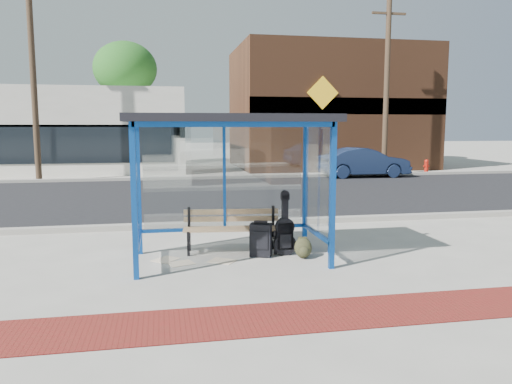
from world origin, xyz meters
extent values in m
plane|color=#B2ADA0|center=(0.00, 0.00, 0.00)|extent=(120.00, 120.00, 0.00)
cube|color=maroon|center=(0.00, -2.60, 0.01)|extent=(60.00, 1.00, 0.01)
cube|color=gray|center=(0.00, 2.90, 0.06)|extent=(60.00, 0.25, 0.12)
cube|color=black|center=(0.00, 8.00, 0.00)|extent=(60.00, 10.00, 0.00)
cube|color=gray|center=(0.00, 13.10, 0.06)|extent=(60.00, 0.25, 0.12)
cube|color=#B2ADA0|center=(0.00, 15.00, 0.00)|extent=(60.00, 4.00, 0.01)
cube|color=#0E429A|center=(-1.50, -0.75, 1.15)|extent=(0.08, 0.08, 2.30)
cube|color=#0E429A|center=(1.50, -0.75, 1.15)|extent=(0.08, 0.08, 2.30)
cube|color=#0E429A|center=(-1.50, 0.75, 1.15)|extent=(0.08, 0.08, 2.30)
cube|color=#0E429A|center=(1.50, 0.75, 1.15)|extent=(0.08, 0.08, 2.30)
cube|color=#0E429A|center=(0.00, 0.75, 2.26)|extent=(3.00, 0.08, 0.08)
cube|color=#0E429A|center=(0.00, -0.75, 2.26)|extent=(3.00, 0.08, 0.08)
cube|color=#0E429A|center=(-1.50, 0.00, 2.26)|extent=(0.08, 1.50, 0.08)
cube|color=#0E429A|center=(1.50, 0.00, 2.26)|extent=(0.08, 1.50, 0.08)
cube|color=#0E429A|center=(0.00, 0.75, 0.40)|extent=(3.00, 0.08, 0.06)
cube|color=#0E429A|center=(-1.50, 0.00, 0.40)|extent=(0.08, 1.50, 0.06)
cube|color=#0E429A|center=(1.50, 0.00, 0.40)|extent=(0.08, 1.50, 0.06)
cube|color=#0E429A|center=(0.00, 0.75, 1.35)|extent=(0.05, 0.05, 1.90)
cube|color=silver|center=(0.00, 0.75, 1.31)|extent=(2.84, 0.01, 1.82)
cube|color=silver|center=(-1.50, 0.00, 1.31)|extent=(0.02, 1.34, 1.82)
cube|color=silver|center=(1.50, 0.00, 1.31)|extent=(0.02, 1.34, 1.82)
cube|color=black|center=(0.00, 0.00, 2.36)|extent=(3.30, 1.80, 0.12)
cube|color=#59331E|center=(8.00, 18.50, 3.20)|extent=(10.00, 7.00, 6.40)
cube|color=black|center=(8.00, 15.05, 3.20)|extent=(10.00, 0.10, 0.80)
cube|color=yellow|center=(6.50, 14.95, 3.80)|extent=(1.56, 0.06, 1.56)
cylinder|color=#4C3826|center=(-3.00, 22.00, 2.50)|extent=(0.36, 0.36, 5.00)
ellipsoid|color=#1A5B1A|center=(-3.00, 22.00, 5.50)|extent=(3.60, 3.60, 3.06)
cylinder|color=#4C3826|center=(12.50, 22.00, 2.50)|extent=(0.36, 0.36, 5.00)
ellipsoid|color=#1A5B1A|center=(12.50, 22.00, 5.50)|extent=(3.60, 3.60, 3.06)
cylinder|color=#4C3826|center=(-6.00, 13.40, 4.00)|extent=(0.24, 0.24, 8.00)
cylinder|color=#4C3826|center=(9.00, 13.40, 4.00)|extent=(0.24, 0.24, 8.00)
cube|color=#4C3826|center=(9.00, 13.40, 7.20)|extent=(1.60, 0.10, 0.10)
cube|color=black|center=(-0.67, 0.44, 0.21)|extent=(0.05, 0.05, 0.43)
cube|color=black|center=(-0.64, 0.81, 0.40)|extent=(0.05, 0.05, 0.81)
cube|color=black|center=(-0.65, 0.63, 0.21)|extent=(0.09, 0.39, 0.05)
cube|color=black|center=(0.84, 0.29, 0.21)|extent=(0.05, 0.05, 0.43)
cube|color=black|center=(0.87, 0.66, 0.40)|extent=(0.05, 0.05, 0.81)
cube|color=black|center=(0.85, 0.47, 0.21)|extent=(0.09, 0.39, 0.05)
cube|color=#D9AE7D|center=(0.08, 0.39, 0.43)|extent=(1.71, 0.26, 0.03)
cube|color=#D9AE7D|center=(0.09, 0.50, 0.43)|extent=(1.71, 0.26, 0.03)
cube|color=#D9AE7D|center=(0.11, 0.60, 0.43)|extent=(1.71, 0.26, 0.03)
cube|color=#D9AE7D|center=(0.12, 0.71, 0.43)|extent=(1.71, 0.26, 0.03)
cube|color=#D9AE7D|center=(0.12, 0.74, 0.57)|extent=(1.70, 0.20, 0.09)
cube|color=#D9AE7D|center=(0.12, 0.74, 0.70)|extent=(1.70, 0.20, 0.09)
cylinder|color=black|center=(0.98, 0.19, 0.20)|extent=(0.39, 0.12, 0.39)
cylinder|color=black|center=(0.98, 0.19, 0.50)|extent=(0.33, 0.11, 0.33)
cube|color=black|center=(0.98, 0.19, 0.34)|extent=(0.28, 0.11, 0.46)
cube|color=black|center=(0.98, 0.19, 0.82)|extent=(0.10, 0.10, 0.46)
cube|color=black|center=(0.98, 0.19, 1.02)|extent=(0.14, 0.10, 0.09)
cube|color=black|center=(0.55, 0.18, 0.29)|extent=(0.42, 0.34, 0.57)
cylinder|color=black|center=(0.43, 0.22, 0.03)|extent=(0.12, 0.21, 0.05)
cylinder|color=black|center=(0.67, 0.13, 0.03)|extent=(0.12, 0.21, 0.05)
cube|color=black|center=(0.55, 0.18, 0.61)|extent=(0.23, 0.12, 0.04)
cube|color=black|center=(0.51, 0.07, 0.31)|extent=(0.27, 0.12, 0.31)
ellipsoid|color=#2D2D19|center=(1.24, -0.05, 0.18)|extent=(0.33, 0.25, 0.35)
ellipsoid|color=#2D2D19|center=(1.23, -0.16, 0.13)|extent=(0.19, 0.14, 0.18)
cube|color=#2D2D19|center=(1.25, -0.03, 0.34)|extent=(0.10, 0.05, 0.03)
cube|color=#0D2E97|center=(1.80, 0.18, 1.19)|extent=(0.09, 0.09, 2.37)
cube|color=#0D2E97|center=(1.84, 0.16, 1.98)|extent=(0.10, 0.29, 0.44)
cube|color=white|center=(-1.07, 0.26, 0.00)|extent=(0.52, 0.52, 0.01)
cube|color=white|center=(-0.14, -0.01, 0.00)|extent=(0.53, 0.51, 0.01)
cube|color=white|center=(-0.83, -0.02, 0.00)|extent=(0.49, 0.44, 0.01)
imported|color=#192747|center=(7.68, 12.61, 0.65)|extent=(3.95, 1.41, 1.30)
cylinder|color=#B6190D|center=(11.17, 13.44, 0.28)|extent=(0.19, 0.19, 0.56)
sphere|color=#B6190D|center=(11.17, 13.44, 0.58)|extent=(0.20, 0.20, 0.20)
cylinder|color=#B6190D|center=(11.17, 13.44, 0.37)|extent=(0.31, 0.15, 0.09)
camera|label=1|loc=(-1.10, -8.05, 2.23)|focal=35.00mm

